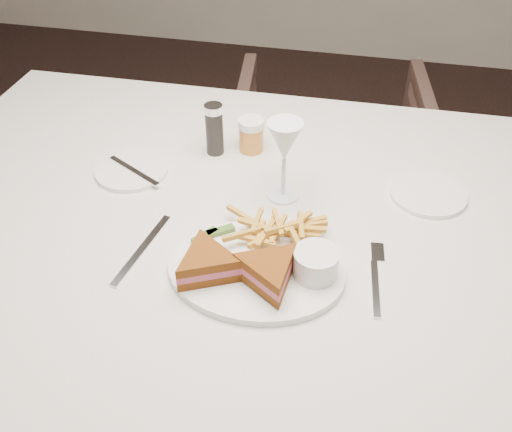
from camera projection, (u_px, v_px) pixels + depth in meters
name	position (u px, v px, depth m)	size (l,w,h in m)	color
ground	(251.00, 405.00, 1.66)	(5.00, 5.00, 0.00)	black
table	(260.00, 338.00, 1.38)	(1.59, 1.06, 0.75)	silver
chair_far	(329.00, 161.00, 2.03)	(0.66, 0.62, 0.68)	#432E29
table_setting	(262.00, 224.00, 1.07)	(0.80, 0.58, 0.18)	white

